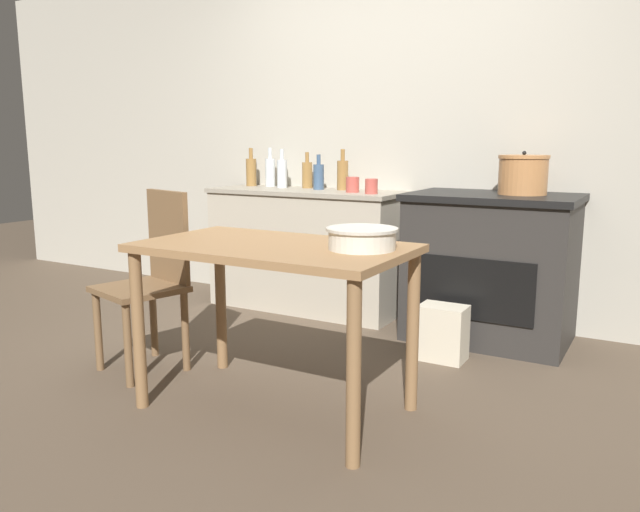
{
  "coord_description": "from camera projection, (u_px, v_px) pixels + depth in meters",
  "views": [
    {
      "loc": [
        1.73,
        -2.53,
        1.21
      ],
      "look_at": [
        0.0,
        0.51,
        0.57
      ],
      "focal_mm": 35.0,
      "sensor_mm": 36.0,
      "label": 1
    }
  ],
  "objects": [
    {
      "name": "bottle_mid_left",
      "position": [
        282.0,
        173.0,
        4.61
      ],
      "size": [
        0.08,
        0.08,
        0.29
      ],
      "color": "silver",
      "rests_on": "counter_cabinet"
    },
    {
      "name": "bottle_center_right",
      "position": [
        343.0,
        174.0,
        4.4
      ],
      "size": [
        0.08,
        0.08,
        0.29
      ],
      "color": "olive",
      "rests_on": "counter_cabinet"
    },
    {
      "name": "ground_plane",
      "position": [
        272.0,
        379.0,
        3.23
      ],
      "size": [
        14.0,
        14.0,
        0.0
      ],
      "primitive_type": "plane",
      "color": "brown"
    },
    {
      "name": "bottle_center",
      "position": [
        307.0,
        174.0,
        4.59
      ],
      "size": [
        0.08,
        0.08,
        0.26
      ],
      "color": "olive",
      "rests_on": "counter_cabinet"
    },
    {
      "name": "counter_cabinet",
      "position": [
        306.0,
        249.0,
        4.53
      ],
      "size": [
        1.43,
        0.53,
        0.87
      ],
      "color": "#B2A893",
      "rests_on": "ground_plane"
    },
    {
      "name": "chair",
      "position": [
        152.0,
        276.0,
        3.32
      ],
      "size": [
        0.49,
        0.49,
        0.95
      ],
      "rotation": [
        0.0,
        0.0,
        -0.28
      ],
      "color": "brown",
      "rests_on": "ground_plane"
    },
    {
      "name": "stock_pot",
      "position": [
        523.0,
        175.0,
        3.67
      ],
      "size": [
        0.29,
        0.29,
        0.25
      ],
      "color": "#B77A47",
      "rests_on": "stove"
    },
    {
      "name": "wall_back",
      "position": [
        396.0,
        132.0,
        4.35
      ],
      "size": [
        8.0,
        0.07,
        2.55
      ],
      "color": "#B2AD9E",
      "rests_on": "ground_plane"
    },
    {
      "name": "cup_right",
      "position": [
        353.0,
        185.0,
        4.21
      ],
      "size": [
        0.09,
        0.09,
        0.1
      ],
      "primitive_type": "cylinder",
      "color": "#B74C42",
      "rests_on": "counter_cabinet"
    },
    {
      "name": "flour_sack",
      "position": [
        443.0,
        333.0,
        3.49
      ],
      "size": [
        0.26,
        0.18,
        0.31
      ],
      "primitive_type": "cube",
      "color": "beige",
      "rests_on": "ground_plane"
    },
    {
      "name": "mixing_bowl_large",
      "position": [
        362.0,
        237.0,
        2.6
      ],
      "size": [
        0.3,
        0.3,
        0.09
      ],
      "color": "silver",
      "rests_on": "work_table"
    },
    {
      "name": "bottle_far_left",
      "position": [
        251.0,
        171.0,
        4.81
      ],
      "size": [
        0.08,
        0.08,
        0.29
      ],
      "color": "olive",
      "rests_on": "counter_cabinet"
    },
    {
      "name": "work_table",
      "position": [
        274.0,
        269.0,
        2.76
      ],
      "size": [
        1.19,
        0.69,
        0.77
      ],
      "color": "#997047",
      "rests_on": "ground_plane"
    },
    {
      "name": "cup_mid_right",
      "position": [
        371.0,
        186.0,
        4.09
      ],
      "size": [
        0.08,
        0.08,
        0.1
      ],
      "primitive_type": "cylinder",
      "color": "#B74C42",
      "rests_on": "counter_cabinet"
    },
    {
      "name": "bottle_center_left",
      "position": [
        270.0,
        172.0,
        4.75
      ],
      "size": [
        0.08,
        0.08,
        0.29
      ],
      "color": "silver",
      "rests_on": "counter_cabinet"
    },
    {
      "name": "bottle_left",
      "position": [
        319.0,
        176.0,
        4.45
      ],
      "size": [
        0.08,
        0.08,
        0.25
      ],
      "color": "#3D5675",
      "rests_on": "counter_cabinet"
    },
    {
      "name": "stove",
      "position": [
        491.0,
        267.0,
        3.81
      ],
      "size": [
        0.99,
        0.67,
        0.9
      ],
      "color": "#2D2B28",
      "rests_on": "ground_plane"
    }
  ]
}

